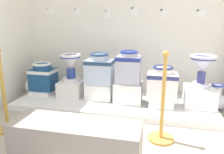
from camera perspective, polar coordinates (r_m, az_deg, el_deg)
wall_back at (r=3.53m, az=2.51°, el=19.46°), size 3.44×0.06×3.01m
display_platform at (r=3.19m, az=0.44°, el=-6.81°), size 2.83×1.01×0.08m
plinth_block_tall_cobalt at (r=3.66m, az=-17.51°, el=-3.54°), size 0.34×0.38×0.06m
antique_toilet_tall_cobalt at (r=3.59m, az=-17.81°, el=0.30°), size 0.38×0.31×0.44m
plinth_block_slender_white at (r=3.41m, az=-10.62°, el=-2.93°), size 0.36×0.38×0.23m
antique_toilet_slender_white at (r=3.32m, az=-10.93°, el=3.50°), size 0.32×0.32×0.42m
plinth_block_broad_patterned at (r=3.21m, az=-3.28°, el=-3.76°), size 0.39×0.29×0.23m
antique_toilet_broad_patterned at (r=3.12m, az=-3.37°, el=2.24°), size 0.40×0.28×0.45m
plinth_block_squat_floral at (r=3.07m, az=4.32°, el=-4.17°), size 0.39×0.30×0.28m
antique_toilet_squat_floral at (r=2.97m, az=4.45°, el=2.72°), size 0.34×0.27×0.46m
plinth_block_central_ornate at (r=3.04m, az=12.87°, el=-6.47°), size 0.32×0.31×0.10m
antique_toilet_central_ornate at (r=2.96m, az=13.17°, el=-1.48°), size 0.40×0.31×0.45m
plinth_block_rightmost at (r=3.15m, az=22.13°, el=-4.85°), size 0.39×0.39×0.27m
antique_toilet_rightmost at (r=3.04m, az=22.91°, el=2.91°), size 0.34×0.34×0.44m
info_placard_first at (r=3.89m, az=-16.14°, el=16.39°), size 0.13×0.01×0.11m
info_placard_second at (r=3.68m, az=-9.14°, el=16.71°), size 0.11×0.01×0.15m
info_placard_third at (r=3.53m, az=-1.13°, el=16.35°), size 0.10×0.01×0.15m
info_placard_fourth at (r=3.45m, az=6.00°, el=17.15°), size 0.11×0.01×0.13m
info_placard_fifth at (r=3.43m, az=13.50°, el=16.25°), size 0.09×0.01×0.15m
info_placard_sixth at (r=3.47m, az=22.52°, el=15.41°), size 0.13×0.01×0.14m
decorative_vase_spare at (r=3.82m, az=-20.33°, el=-2.01°), size 0.24×0.24×0.43m
decorative_vase_corner at (r=3.31m, az=25.85°, el=-5.52°), size 0.30×0.30×0.37m
stanchion_post_near_left at (r=2.68m, az=-26.48°, el=-6.94°), size 0.24×0.24×0.94m
stanchion_post_near_right at (r=2.29m, az=13.13°, el=-10.19°), size 0.27×0.27×0.94m
museum_bench at (r=1.92m, az=-9.47°, el=-17.20°), size 1.08×0.36×0.40m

